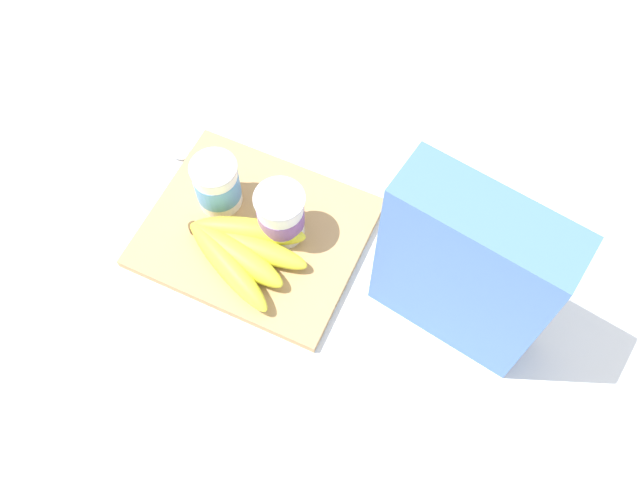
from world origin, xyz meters
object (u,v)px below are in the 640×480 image
(cutting_board, at_px, (255,232))
(yogurt_cup_back, at_px, (281,215))
(cereal_box, at_px, (466,273))
(spoon, at_px, (164,147))
(banana_bunch, at_px, (241,249))
(yogurt_cup_front, at_px, (217,184))

(cutting_board, relative_size, yogurt_cup_back, 3.46)
(cereal_box, relative_size, spoon, 2.05)
(cutting_board, height_order, cereal_box, cereal_box)
(cereal_box, bearing_deg, spoon, -179.59)
(banana_bunch, bearing_deg, yogurt_cup_back, 60.48)
(yogurt_cup_back, height_order, banana_bunch, yogurt_cup_back)
(yogurt_cup_front, bearing_deg, cutting_board, -19.21)
(yogurt_cup_front, bearing_deg, yogurt_cup_back, -4.26)
(banana_bunch, relative_size, spoon, 1.37)
(yogurt_cup_front, bearing_deg, spoon, 158.01)
(banana_bunch, height_order, spoon, banana_bunch)
(yogurt_cup_front, relative_size, yogurt_cup_back, 0.98)
(cutting_board, height_order, yogurt_cup_back, yogurt_cup_back)
(cereal_box, distance_m, spoon, 0.52)
(yogurt_cup_front, xyz_separation_m, banana_bunch, (0.07, -0.07, -0.02))
(yogurt_cup_back, bearing_deg, cereal_box, -4.10)
(cutting_board, xyz_separation_m, yogurt_cup_back, (0.04, 0.02, 0.05))
(cutting_board, xyz_separation_m, banana_bunch, (0.00, -0.04, 0.03))
(yogurt_cup_front, bearing_deg, banana_bunch, -43.77)
(cutting_board, relative_size, banana_bunch, 1.68)
(cereal_box, distance_m, yogurt_cup_back, 0.27)
(banana_bunch, bearing_deg, spoon, 149.11)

